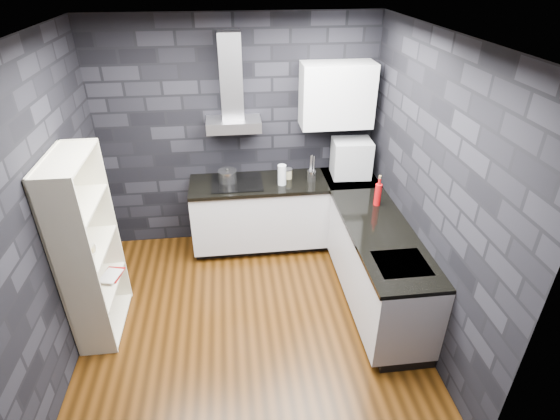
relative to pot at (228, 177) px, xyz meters
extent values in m
plane|color=#40220A|center=(0.15, -1.33, -0.97)|extent=(3.20, 3.20, 0.00)
plane|color=white|center=(0.15, -1.33, 1.73)|extent=(3.20, 3.20, 0.00)
cube|color=black|center=(0.15, 0.29, 0.38)|extent=(3.20, 0.05, 2.70)
cube|color=black|center=(0.15, -2.96, 0.38)|extent=(3.20, 0.05, 2.70)
cube|color=black|center=(-1.47, -1.33, 0.38)|extent=(0.05, 3.20, 2.70)
cube|color=black|center=(1.78, -1.33, 0.38)|extent=(0.05, 3.20, 2.70)
cube|color=black|center=(0.65, 0.01, -0.92)|extent=(2.18, 0.50, 0.10)
cube|color=black|center=(1.49, -1.23, -0.92)|extent=(0.50, 1.78, 0.10)
cube|color=silver|center=(0.65, -0.03, -0.49)|extent=(2.20, 0.60, 0.76)
cube|color=silver|center=(1.45, -1.23, -0.49)|extent=(0.60, 1.80, 0.76)
cube|color=black|center=(0.65, -0.04, -0.09)|extent=(2.20, 0.62, 0.04)
cube|color=black|center=(1.44, -1.23, -0.09)|extent=(0.62, 1.80, 0.04)
cube|color=black|center=(1.45, -0.03, -0.09)|extent=(0.62, 0.62, 0.04)
cube|color=#AAAAAF|center=(0.10, 0.10, 0.59)|extent=(0.60, 0.34, 0.12)
cube|color=#AAAAAF|center=(0.10, 0.17, 1.10)|extent=(0.24, 0.20, 0.90)
cube|color=silver|center=(1.25, 0.09, 0.88)|extent=(0.80, 0.35, 0.70)
cube|color=black|center=(0.10, -0.03, -0.07)|extent=(0.58, 0.50, 0.01)
cube|color=#AAAAAF|center=(1.45, -1.73, -0.08)|extent=(0.44, 0.40, 0.01)
cylinder|color=#B8B8BC|center=(0.00, 0.00, 0.00)|extent=(0.24, 0.24, 0.12)
cylinder|color=silver|center=(0.62, -0.13, 0.05)|extent=(0.10, 0.10, 0.24)
cylinder|color=tan|center=(0.71, 0.02, -0.02)|extent=(0.11, 0.11, 0.11)
cylinder|color=#B8B8BC|center=(0.97, -0.08, -0.01)|extent=(0.11, 0.11, 0.13)
cube|color=#A9ACB1|center=(1.45, 0.00, 0.15)|extent=(0.46, 0.37, 0.44)
cylinder|color=#B00B0E|center=(1.56, -0.72, 0.05)|extent=(0.09, 0.09, 0.24)
cube|color=beige|center=(-1.27, -1.21, -0.07)|extent=(0.51, 0.86, 1.80)
imported|color=white|center=(-1.27, -1.30, -0.04)|extent=(0.26, 0.26, 0.05)
imported|color=maroon|center=(-1.27, -1.01, -0.40)|extent=(0.18, 0.06, 0.25)
imported|color=#B2B2B2|center=(-1.26, -1.06, -0.38)|extent=(0.16, 0.06, 0.22)
camera|label=1|loc=(0.06, -4.59, 2.21)|focal=28.00mm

